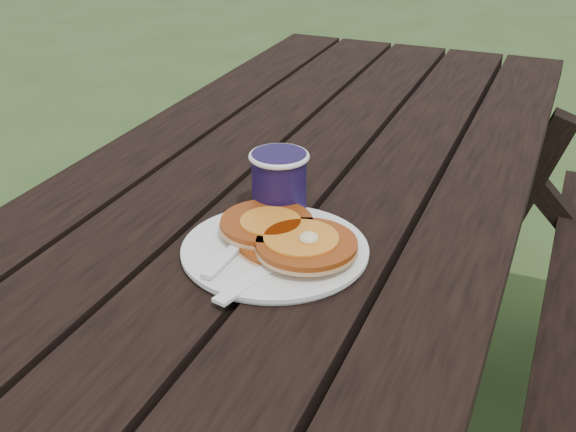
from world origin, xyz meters
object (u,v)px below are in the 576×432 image
at_px(plate, 275,251).
at_px(coffee_cup, 279,181).
at_px(pancake_stack, 287,237).
at_px(picnic_table, 298,347).

relative_size(plate, coffee_cup, 2.50).
distance_m(plate, coffee_cup, 0.13).
bearing_deg(plate, pancake_stack, 36.33).
relative_size(picnic_table, pancake_stack, 8.76).
bearing_deg(picnic_table, coffee_cup, -78.62).
bearing_deg(coffee_cup, pancake_stack, -61.58).
relative_size(pancake_stack, coffee_cup, 2.07).
height_order(pancake_stack, coffee_cup, coffee_cup).
bearing_deg(pancake_stack, plate, -143.67).
distance_m(picnic_table, pancake_stack, 0.50).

